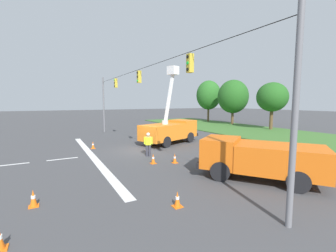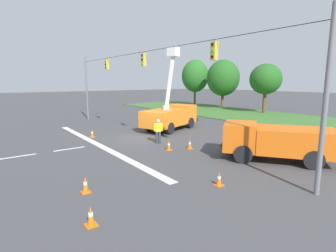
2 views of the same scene
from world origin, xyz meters
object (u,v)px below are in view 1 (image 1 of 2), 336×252
object	(u,v)px
tree_far_west	(209,95)
traffic_cone_lane_edge_a	(177,199)
utility_truck_bucket_lift	(170,129)
traffic_cone_foreground_left	(153,159)
road_worker	(148,143)
traffic_cone_mid_right	(170,133)
traffic_cone_near_bucket	(93,145)
tree_west	(233,97)
traffic_cone_foreground_right	(175,158)
tree_centre	(272,97)
utility_truck_support_near	(259,157)
traffic_cone_mid_left	(33,198)

from	to	relation	value
tree_far_west	traffic_cone_lane_edge_a	distance (m)	38.03
utility_truck_bucket_lift	traffic_cone_foreground_left	bearing A→B (deg)	-37.63
road_worker	traffic_cone_mid_right	xyz separation A→B (m)	(-7.64, 6.01, -0.64)
traffic_cone_foreground_left	traffic_cone_mid_right	bearing A→B (deg)	145.82
road_worker	traffic_cone_near_bucket	size ratio (longest dim) A/B	2.78
tree_west	road_worker	world-z (taller)	tree_west
traffic_cone_foreground_left	traffic_cone_foreground_right	bearing A→B (deg)	67.26
traffic_cone_foreground_left	traffic_cone_lane_edge_a	distance (m)	6.23
tree_centre	traffic_cone_mid_right	bearing A→B (deg)	-95.85
utility_truck_bucket_lift	tree_west	bearing A→B (deg)	119.31
utility_truck_support_near	traffic_cone_mid_left	distance (m)	10.41
utility_truck_support_near	traffic_cone_foreground_left	distance (m)	6.48
utility_truck_support_near	traffic_cone_foreground_right	bearing A→B (deg)	-154.72
road_worker	traffic_cone_foreground_left	world-z (taller)	road_worker
utility_truck_bucket_lift	traffic_cone_mid_right	bearing A→B (deg)	151.62
road_worker	traffic_cone_foreground_right	bearing A→B (deg)	17.30
tree_centre	traffic_cone_near_bucket	bearing A→B (deg)	-87.24
utility_truck_support_near	road_worker	bearing A→B (deg)	-157.38
traffic_cone_foreground_right	traffic_cone_lane_edge_a	distance (m)	6.23
traffic_cone_near_bucket	tree_far_west	bearing A→B (deg)	122.23
traffic_cone_foreground_left	traffic_cone_near_bucket	world-z (taller)	traffic_cone_foreground_left
tree_far_west	tree_west	size ratio (longest dim) A/B	1.06
road_worker	traffic_cone_mid_left	world-z (taller)	road_worker
utility_truck_support_near	traffic_cone_foreground_left	xyz separation A→B (m)	(-5.34, -3.58, -0.85)
tree_far_west	traffic_cone_mid_left	xyz separation A→B (m)	(26.06, -29.27, -5.01)
utility_truck_bucket_lift	traffic_cone_near_bucket	world-z (taller)	utility_truck_bucket_lift
tree_west	tree_centre	size ratio (longest dim) A/B	1.15
traffic_cone_mid_right	traffic_cone_foreground_right	bearing A→B (deg)	-27.16
traffic_cone_foreground_left	traffic_cone_mid_left	bearing A→B (deg)	-63.26
tree_far_west	traffic_cone_near_bucket	distance (m)	30.28
traffic_cone_foreground_right	traffic_cone_mid_left	world-z (taller)	traffic_cone_mid_left
traffic_cone_foreground_right	utility_truck_bucket_lift	bearing A→B (deg)	153.58
tree_west	road_worker	xyz separation A→B (m)	(13.98, -22.07, -3.92)
road_worker	traffic_cone_mid_right	size ratio (longest dim) A/B	2.41
tree_far_west	tree_west	world-z (taller)	tree_far_west
traffic_cone_near_bucket	utility_truck_bucket_lift	bearing A→B (deg)	81.75
traffic_cone_lane_edge_a	tree_far_west	bearing A→B (deg)	139.65
utility_truck_bucket_lift	tree_centre	bearing A→B (deg)	97.11
traffic_cone_mid_right	traffic_cone_lane_edge_a	size ratio (longest dim) A/B	1.18
tree_centre	traffic_cone_mid_left	bearing A→B (deg)	-68.56
tree_far_west	utility_truck_bucket_lift	bearing A→B (deg)	-47.05
utility_truck_bucket_lift	traffic_cone_lane_edge_a	distance (m)	13.35
utility_truck_bucket_lift	utility_truck_support_near	xyz separation A→B (m)	(11.13, -0.89, -0.22)
traffic_cone_foreground_left	traffic_cone_lane_edge_a	xyz separation A→B (m)	(5.99, -1.73, -0.02)
road_worker	traffic_cone_lane_edge_a	distance (m)	8.32
tree_centre	traffic_cone_lane_edge_a	world-z (taller)	tree_centre
tree_centre	traffic_cone_foreground_right	xyz separation A→B (m)	(8.56, -20.95, -4.36)
road_worker	traffic_cone_mid_left	bearing A→B (deg)	-53.29
road_worker	traffic_cone_lane_edge_a	xyz separation A→B (m)	(7.97, -2.26, -0.70)
traffic_cone_lane_edge_a	tree_west	bearing A→B (deg)	132.07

